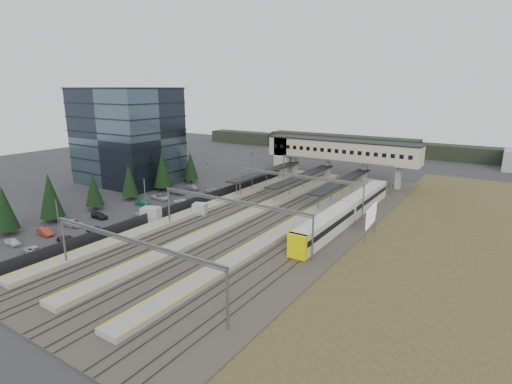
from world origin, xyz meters
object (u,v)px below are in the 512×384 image
Objects in this scene: office_building at (128,136)px; footbridge at (331,151)px; billboard at (371,217)px; relay_cabin_near at (151,214)px; relay_cabin_far at (200,209)px; train at (347,212)px.

footbridge is at bearing 34.47° from office_building.
office_building is at bearing 174.67° from billboard.
relay_cabin_far is (5.04, 7.99, -0.20)m from relay_cabin_near.
train is (30.80, 19.11, 0.74)m from relay_cabin_near.
billboard is (6.05, -5.30, 1.60)m from train.
office_building is at bearing 160.73° from relay_cabin_far.
train is at bearing 23.33° from relay_cabin_far.
office_building is 0.60× the size of footbridge.
relay_cabin_near is 39.43m from billboard.
relay_cabin_near is 52.44m from footbridge.
relay_cabin_far is (34.24, -11.97, -11.02)m from office_building.
office_building is 6.27× the size of relay_cabin_near.
train is 8.21m from billboard.
relay_cabin_near is 9.45m from relay_cabin_far.
relay_cabin_far is at bearing -19.27° from office_building.
office_building is 37.91m from relay_cabin_far.
footbridge is 0.99× the size of train.
relay_cabin_near is 0.09× the size of train.
office_building reaches higher than billboard.
relay_cabin_far is at bearing 57.77° from relay_cabin_near.
footbridge is (14.50, 49.97, 6.57)m from relay_cabin_near.
billboard is at bearing -41.21° from train.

